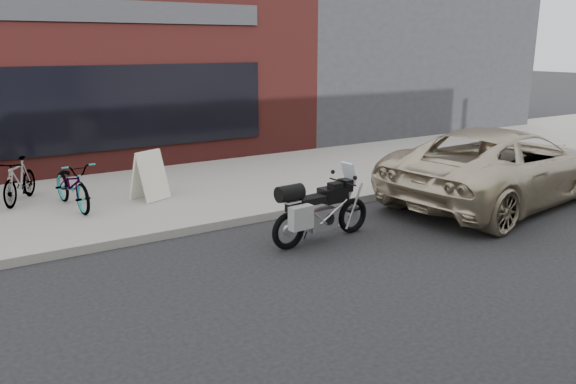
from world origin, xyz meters
TOP-DOWN VIEW (x-y plane):
  - ground at (0.00, 0.00)m, footprint 120.00×120.00m
  - near_sidewalk at (0.00, 7.00)m, footprint 44.00×6.00m
  - storefront at (-2.00, 13.98)m, footprint 14.00×10.07m
  - neighbour_building at (10.00, 14.00)m, footprint 10.00×10.00m
  - motorcycle at (0.55, 2.57)m, footprint 1.99×0.74m
  - minivan at (5.14, 2.60)m, footprint 5.86×3.32m
  - bicycle_front at (-2.50, 6.24)m, footprint 0.81×1.79m
  - bicycle_rear at (-3.30, 7.20)m, footprint 1.07×1.47m
  - sandwich_sign at (-1.06, 6.12)m, footprint 0.78×0.76m

SIDE VIEW (x-z plane):
  - ground at x=0.00m, z-range 0.00..0.00m
  - near_sidewalk at x=0.00m, z-range 0.00..0.15m
  - motorcycle at x=0.55m, z-range -0.09..1.17m
  - bicycle_rear at x=-3.30m, z-range 0.15..1.03m
  - bicycle_front at x=-2.50m, z-range 0.15..1.06m
  - sandwich_sign at x=-1.06m, z-range 0.15..1.13m
  - minivan at x=5.14m, z-range 0.00..1.54m
  - storefront at x=-2.00m, z-range 0.00..4.50m
  - neighbour_building at x=10.00m, z-range 0.00..6.00m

